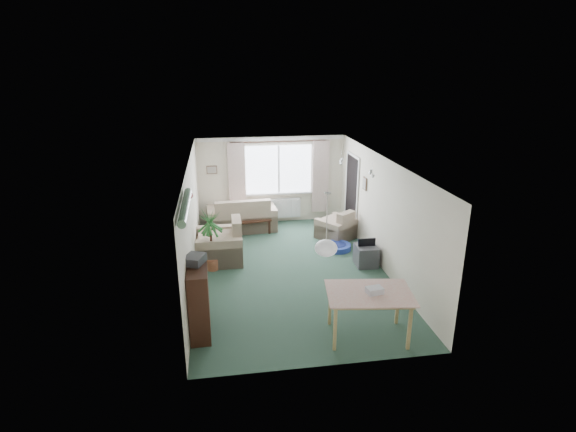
{
  "coord_description": "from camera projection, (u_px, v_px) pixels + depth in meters",
  "views": [
    {
      "loc": [
        -1.41,
        -8.67,
        4.25
      ],
      "look_at": [
        0.0,
        0.3,
        1.15
      ],
      "focal_mm": 28.0,
      "sensor_mm": 36.0,
      "label": 1
    }
  ],
  "objects": [
    {
      "name": "armchair_corner",
      "position": [
        336.0,
        224.0,
        11.4
      ],
      "size": [
        1.15,
        1.14,
        0.75
      ],
      "primitive_type": "cube",
      "rotation": [
        0.0,
        0.0,
        3.76
      ],
      "color": "beige",
      "rests_on": "ground"
    },
    {
      "name": "tv_cube",
      "position": [
        366.0,
        255.0,
        9.89
      ],
      "size": [
        0.47,
        0.51,
        0.46
      ],
      "primitive_type": "cube",
      "rotation": [
        0.0,
        0.0,
        -0.03
      ],
      "color": "#3E3E44",
      "rests_on": "ground"
    },
    {
      "name": "armchair_left",
      "position": [
        218.0,
        240.0,
        10.07
      ],
      "size": [
        1.03,
        1.09,
        0.97
      ],
      "primitive_type": "cube",
      "rotation": [
        0.0,
        0.0,
        -1.57
      ],
      "color": "#C0B091",
      "rests_on": "ground"
    },
    {
      "name": "gift_box",
      "position": [
        375.0,
        291.0,
        7.07
      ],
      "size": [
        0.28,
        0.22,
        0.12
      ],
      "primitive_type": "cube",
      "rotation": [
        0.0,
        0.0,
        0.16
      ],
      "color": "silver",
      "rests_on": "dining_table"
    },
    {
      "name": "coffee_table",
      "position": [
        253.0,
        226.0,
        11.79
      ],
      "size": [
        0.95,
        0.63,
        0.4
      ],
      "primitive_type": "cube",
      "rotation": [
        0.0,
        0.0,
        0.16
      ],
      "color": "black",
      "rests_on": "ground"
    },
    {
      "name": "bookshelf",
      "position": [
        199.0,
        299.0,
        7.33
      ],
      "size": [
        0.35,
        0.98,
        1.19
      ],
      "primitive_type": "cube",
      "rotation": [
        0.0,
        0.0,
        0.03
      ],
      "color": "black",
      "rests_on": "ground"
    },
    {
      "name": "bauble_cluster_a",
      "position": [
        341.0,
        159.0,
        9.99
      ],
      "size": [
        0.2,
        0.2,
        0.2
      ],
      "primitive_type": "sphere",
      "color": "silver"
    },
    {
      "name": "curtain_right",
      "position": [
        320.0,
        177.0,
        12.39
      ],
      "size": [
        0.45,
        0.08,
        2.0
      ],
      "primitive_type": "cube",
      "color": "beige"
    },
    {
      "name": "doorway",
      "position": [
        352.0,
        194.0,
        11.7
      ],
      "size": [
        0.03,
        0.95,
        2.0
      ],
      "primitive_type": "cube",
      "color": "black"
    },
    {
      "name": "bauble_cluster_b",
      "position": [
        372.0,
        171.0,
        8.92
      ],
      "size": [
        0.2,
        0.2,
        0.2
      ],
      "primitive_type": "sphere",
      "color": "silver"
    },
    {
      "name": "pendant_lamp",
      "position": [
        326.0,
        248.0,
        7.08
      ],
      "size": [
        0.36,
        0.36,
        0.36
      ],
      "primitive_type": "sphere",
      "color": "white"
    },
    {
      "name": "tinsel_garland",
      "position": [
        185.0,
        206.0,
        6.51
      ],
      "size": [
        1.6,
        1.6,
        0.12
      ],
      "primitive_type": "cylinder",
      "color": "#196626"
    },
    {
      "name": "hifi_box",
      "position": [
        195.0,
        260.0,
        7.2
      ],
      "size": [
        0.39,
        0.43,
        0.14
      ],
      "primitive_type": "cube",
      "rotation": [
        0.0,
        0.0,
        -0.4
      ],
      "color": "#313136",
      "rests_on": "bookshelf"
    },
    {
      "name": "wall_picture_right",
      "position": [
        365.0,
        184.0,
        10.59
      ],
      "size": [
        0.03,
        0.24,
        0.3
      ],
      "primitive_type": "cube",
      "color": "brown"
    },
    {
      "name": "window",
      "position": [
        279.0,
        169.0,
        12.24
      ],
      "size": [
        1.8,
        0.03,
        1.3
      ],
      "primitive_type": "cube",
      "color": "white"
    },
    {
      "name": "curtain_left",
      "position": [
        237.0,
        180.0,
        12.06
      ],
      "size": [
        0.45,
        0.08,
        2.0
      ],
      "primitive_type": "cube",
      "color": "beige"
    },
    {
      "name": "dining_table",
      "position": [
        368.0,
        315.0,
        7.25
      ],
      "size": [
        1.35,
        1.0,
        0.78
      ],
      "primitive_type": "cube",
      "rotation": [
        0.0,
        0.0,
        -0.14
      ],
      "color": "tan",
      "rests_on": "ground"
    },
    {
      "name": "pet_bed",
      "position": [
        337.0,
        247.0,
        10.77
      ],
      "size": [
        0.75,
        0.75,
        0.13
      ],
      "primitive_type": "cylinder",
      "rotation": [
        0.0,
        0.0,
        0.18
      ],
      "color": "navy",
      "rests_on": "ground"
    },
    {
      "name": "wall_picture_back",
      "position": [
        212.0,
        170.0,
        11.96
      ],
      "size": [
        0.28,
        0.03,
        0.22
      ],
      "primitive_type": "cube",
      "color": "brown"
    },
    {
      "name": "curtain_rod",
      "position": [
        279.0,
        142.0,
        11.92
      ],
      "size": [
        2.6,
        0.03,
        0.03
      ],
      "primitive_type": "cube",
      "color": "black"
    },
    {
      "name": "photo_frame",
      "position": [
        250.0,
        215.0,
        11.72
      ],
      "size": [
        0.12,
        0.03,
        0.16
      ],
      "primitive_type": "cube",
      "rotation": [
        0.0,
        0.0,
        0.1
      ],
      "color": "brown",
      "rests_on": "coffee_table"
    },
    {
      "name": "radiator",
      "position": [
        279.0,
        208.0,
        12.56
      ],
      "size": [
        1.2,
        0.1,
        0.55
      ],
      "primitive_type": "cube",
      "color": "white"
    },
    {
      "name": "houseplant",
      "position": [
        211.0,
        240.0,
        9.54
      ],
      "size": [
        0.69,
        0.69,
        1.35
      ],
      "primitive_type": "cylinder",
      "rotation": [
        0.0,
        0.0,
        -0.22
      ],
      "color": "#1E5924",
      "rests_on": "ground"
    },
    {
      "name": "ground",
      "position": [
        290.0,
        271.0,
        9.68
      ],
      "size": [
        6.5,
        6.5,
        0.0
      ],
      "primitive_type": "plane",
      "color": "#2A4638"
    },
    {
      "name": "sofa",
      "position": [
        242.0,
        213.0,
        11.98
      ],
      "size": [
        1.85,
        1.05,
        0.9
      ],
      "primitive_type": "cube",
      "rotation": [
        0.0,
        0.0,
        3.2
      ],
      "color": "tan",
      "rests_on": "ground"
    }
  ]
}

